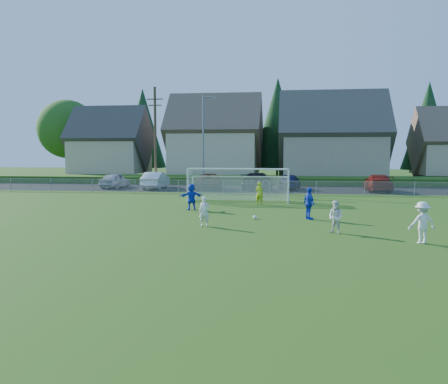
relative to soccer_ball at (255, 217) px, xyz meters
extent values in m
plane|color=#193D0C|center=(-1.85, -7.05, -0.11)|extent=(160.00, 160.00, 0.00)
plane|color=black|center=(-1.85, 20.45, -0.10)|extent=(60.00, 60.00, 0.00)
cube|color=#1E420F|center=(-1.85, 27.95, 0.29)|extent=(70.00, 6.00, 0.80)
sphere|color=white|center=(0.00, 0.00, 0.00)|extent=(0.22, 0.22, 0.22)
imported|color=white|center=(-2.32, -2.80, 0.62)|extent=(0.54, 0.36, 1.47)
imported|color=white|center=(3.98, -4.03, 0.64)|extent=(0.93, 0.90, 1.50)
imported|color=white|center=(7.25, -5.84, 0.74)|extent=(1.21, 0.84, 1.71)
imported|color=#1539C7|center=(2.95, 0.34, 0.77)|extent=(0.87, 1.11, 1.76)
imported|color=#1539C7|center=(-4.30, 3.53, 0.72)|extent=(1.58, 1.21, 1.67)
imported|color=#B6D619|center=(-0.19, 6.95, 0.69)|extent=(0.68, 0.55, 1.60)
imported|color=#B4B6BC|center=(-15.56, 19.85, 0.63)|extent=(2.14, 4.50, 1.49)
imported|color=white|center=(-11.25, 19.54, 0.71)|extent=(1.81, 4.99, 1.63)
imported|color=#551809|center=(-5.93, 19.75, 0.65)|extent=(3.25, 5.78, 1.52)
imported|color=black|center=(-1.21, 20.05, 0.71)|extent=(2.98, 5.89, 1.64)
imported|color=#11143E|center=(1.88, 20.26, 0.66)|extent=(2.36, 4.70, 1.54)
imported|color=maroon|center=(9.99, 19.36, 0.67)|extent=(2.35, 5.45, 1.56)
cylinder|color=white|center=(-5.50, 7.95, 1.11)|extent=(0.12, 0.12, 2.44)
cylinder|color=white|center=(1.80, 7.95, 1.11)|extent=(0.12, 0.12, 2.44)
cylinder|color=white|center=(-1.85, 7.95, 2.33)|extent=(7.30, 0.12, 0.12)
cylinder|color=white|center=(-5.50, 9.75, 0.79)|extent=(0.08, 0.08, 1.80)
cylinder|color=white|center=(1.80, 9.75, 0.79)|extent=(0.08, 0.08, 1.80)
cylinder|color=white|center=(-1.85, 9.75, 1.69)|extent=(7.30, 0.08, 0.08)
cube|color=silver|center=(-1.85, 9.75, 0.79)|extent=(7.30, 0.02, 1.80)
cube|color=silver|center=(-5.50, 8.85, 1.11)|extent=(0.02, 1.80, 2.44)
cube|color=silver|center=(1.80, 8.85, 1.11)|extent=(0.02, 1.80, 2.44)
cube|color=silver|center=(-1.85, 8.85, 2.33)|extent=(7.30, 1.80, 0.02)
cube|color=gray|center=(-1.85, 14.95, 1.06)|extent=(52.00, 0.03, 0.03)
cube|color=gray|center=(-1.85, 14.95, 0.49)|extent=(52.00, 0.02, 1.14)
cylinder|color=gray|center=(-1.85, 14.95, 0.49)|extent=(0.06, 0.06, 1.20)
cylinder|color=slate|center=(-6.35, 18.95, 4.39)|extent=(0.18, 0.18, 9.00)
cylinder|color=slate|center=(-5.85, 18.95, 8.69)|extent=(1.20, 0.12, 0.12)
cube|color=slate|center=(-5.25, 18.95, 8.64)|extent=(0.36, 0.18, 0.12)
cylinder|color=#473321|center=(-11.35, 19.95, 4.89)|extent=(0.26, 0.26, 10.00)
cube|color=#473321|center=(-11.35, 19.95, 8.69)|extent=(1.60, 0.10, 0.10)
cube|color=#473321|center=(-11.35, 19.95, 8.09)|extent=(1.30, 0.10, 0.10)
cube|color=tan|center=(-21.85, 34.95, 2.94)|extent=(9.00, 8.00, 4.50)
pyramid|color=#423D38|center=(-21.85, 34.95, 9.60)|extent=(9.90, 8.80, 4.41)
cube|color=#C6B58E|center=(-7.85, 35.95, 3.44)|extent=(11.00, 9.00, 5.50)
pyramid|color=brown|center=(-7.85, 35.95, 11.15)|extent=(12.10, 9.90, 4.96)
cube|color=tan|center=(7.15, 34.95, 3.19)|extent=(12.00, 10.00, 5.00)
pyramid|color=#4C473F|center=(7.15, 34.95, 11.21)|extent=(13.20, 11.00, 5.52)
cylinder|color=#382616|center=(-29.85, 38.95, 1.87)|extent=(0.36, 0.36, 3.96)
sphere|color=#2B5B19|center=(-29.85, 38.95, 6.71)|extent=(8.36, 8.36, 8.36)
cylinder|color=#382616|center=(-19.85, 42.95, 0.49)|extent=(0.30, 0.30, 1.20)
cone|color=#143819|center=(-19.85, 42.95, 6.94)|extent=(6.76, 6.76, 11.70)
cylinder|color=#382616|center=(-9.85, 43.95, 0.49)|extent=(0.30, 0.30, 1.20)
cone|color=#143819|center=(-9.85, 43.95, 6.49)|extent=(6.24, 6.24, 10.80)
cylinder|color=#382616|center=(0.15, 40.95, 0.49)|extent=(0.30, 0.30, 1.20)
cone|color=#143819|center=(0.15, 40.95, 7.39)|extent=(7.28, 7.28, 12.60)
cylinder|color=#382616|center=(10.15, 42.95, 1.87)|extent=(0.36, 0.36, 3.96)
sphere|color=#2B5B19|center=(10.15, 42.95, 6.71)|extent=(8.36, 8.36, 8.36)
cylinder|color=#382616|center=(20.15, 40.95, 0.49)|extent=(0.30, 0.30, 1.20)
cone|color=#143819|center=(20.15, 40.95, 6.94)|extent=(6.76, 6.76, 11.70)
camera|label=1|loc=(1.86, -25.87, 3.68)|focal=38.00mm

